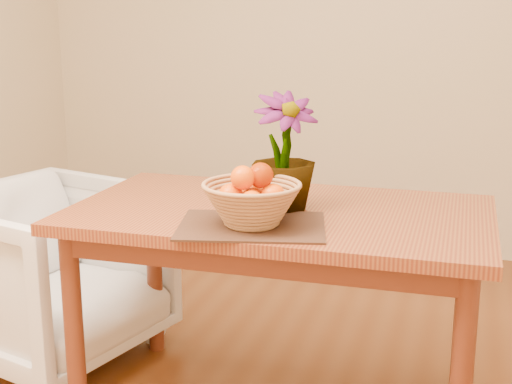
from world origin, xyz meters
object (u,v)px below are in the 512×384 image
(wicker_basket, at_px, (252,205))
(potted_plant, at_px, (284,152))
(armchair, at_px, (51,264))
(table, at_px, (280,234))

(wicker_basket, xyz_separation_m, potted_plant, (0.04, 0.23, 0.13))
(armchair, bearing_deg, wicker_basket, -96.25)
(table, height_order, potted_plant, potted_plant)
(table, distance_m, armchair, 1.06)
(wicker_basket, distance_m, armchair, 1.14)
(table, distance_m, potted_plant, 0.28)
(wicker_basket, relative_size, armchair, 0.39)
(table, height_order, armchair, armchair)
(potted_plant, bearing_deg, table, 151.49)
(wicker_basket, relative_size, potted_plant, 0.79)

